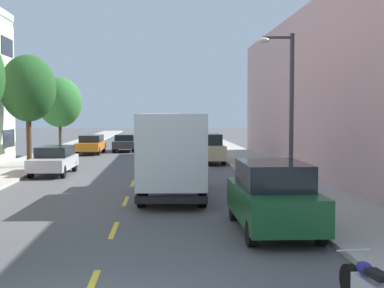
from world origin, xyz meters
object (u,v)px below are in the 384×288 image
(delivery_box_truck, at_px, (173,149))
(moving_charcoal_sedan, at_px, (125,143))
(street_tree_third, at_px, (28,89))
(parked_motorcycle, at_px, (369,287))
(street_tree_farthest, at_px, (60,102))
(street_lamp, at_px, (287,102))
(parked_wagon_navy, at_px, (190,138))
(parked_wagon_orange, at_px, (91,144))
(parked_wagon_silver, at_px, (54,159))
(parked_suv_forest, at_px, (273,196))
(parked_suv_champagne, at_px, (207,148))

(delivery_box_truck, height_order, moving_charcoal_sedan, delivery_box_truck)
(street_tree_third, xyz_separation_m, parked_motorcycle, (11.15, -23.52, -4.29))
(street_tree_farthest, xyz_separation_m, street_lamp, (12.33, -22.26, -0.42))
(street_tree_third, height_order, parked_wagon_navy, street_tree_third)
(street_tree_farthest, relative_size, moving_charcoal_sedan, 1.30)
(parked_motorcycle, bearing_deg, moving_charcoal_sedan, 99.81)
(parked_wagon_orange, distance_m, moving_charcoal_sedan, 3.71)
(street_lamp, bearing_deg, parked_wagon_silver, 137.38)
(parked_wagon_navy, bearing_deg, street_tree_farthest, -130.61)
(parked_suv_forest, relative_size, parked_wagon_silver, 1.01)
(street_tree_third, height_order, parked_suv_forest, street_tree_third)
(street_tree_farthest, relative_size, street_lamp, 0.97)
(street_tree_farthest, height_order, street_lamp, street_lamp)
(street_tree_third, height_order, parked_suv_champagne, street_tree_third)
(street_tree_third, relative_size, street_tree_farthest, 1.11)
(parked_suv_forest, distance_m, moving_charcoal_sedan, 32.40)
(parked_wagon_navy, height_order, parked_wagon_orange, same)
(street_tree_third, xyz_separation_m, street_lamp, (12.33, -12.48, -1.02))
(street_tree_farthest, distance_m, parked_wagon_orange, 4.33)
(delivery_box_truck, distance_m, parked_wagon_navy, 33.33)
(parked_wagon_silver, bearing_deg, parked_suv_forest, -58.70)
(street_tree_farthest, height_order, parked_wagon_silver, street_tree_farthest)
(street_lamp, xyz_separation_m, parked_wagon_silver, (-10.31, 9.49, -2.87))
(street_tree_third, bearing_deg, parked_motorcycle, -64.64)
(street_lamp, xyz_separation_m, parked_suv_forest, (-1.53, -4.95, -2.69))
(street_tree_third, distance_m, parked_wagon_navy, 24.93)
(street_tree_third, xyz_separation_m, parked_suv_champagne, (10.68, 3.02, -3.71))
(street_tree_third, height_order, parked_motorcycle, street_tree_third)
(street_tree_farthest, bearing_deg, delivery_box_truck, -68.50)
(street_tree_third, bearing_deg, parked_wagon_silver, -55.93)
(street_tree_third, distance_m, parked_wagon_orange, 12.45)
(moving_charcoal_sedan, relative_size, parked_motorcycle, 2.19)
(parked_wagon_silver, height_order, parked_wagon_navy, same)
(street_tree_third, bearing_deg, parked_suv_forest, -58.21)
(parked_suv_champagne, bearing_deg, moving_charcoal_sedan, 118.17)
(parked_wagon_silver, bearing_deg, street_tree_third, 124.07)
(street_tree_farthest, height_order, parked_wagon_navy, street_tree_farthest)
(parked_suv_champagne, distance_m, moving_charcoal_sedan, 12.88)
(parked_wagon_navy, bearing_deg, parked_suv_forest, -89.79)
(parked_wagon_navy, relative_size, moving_charcoal_sedan, 1.05)
(delivery_box_truck, bearing_deg, parked_suv_champagne, 79.96)
(parked_suv_champagne, bearing_deg, parked_suv_forest, -89.66)
(parked_wagon_navy, bearing_deg, street_tree_third, -115.63)
(parked_suv_forest, bearing_deg, parked_suv_champagne, 90.34)
(parked_wagon_silver, relative_size, parked_wagon_orange, 1.00)
(delivery_box_truck, bearing_deg, street_tree_farthest, 111.50)
(street_tree_third, height_order, delivery_box_truck, street_tree_third)
(parked_suv_champagne, bearing_deg, street_tree_third, -164.20)
(parked_suv_champagne, bearing_deg, parked_wagon_orange, 134.88)
(parked_suv_champagne, bearing_deg, parked_motorcycle, -88.99)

